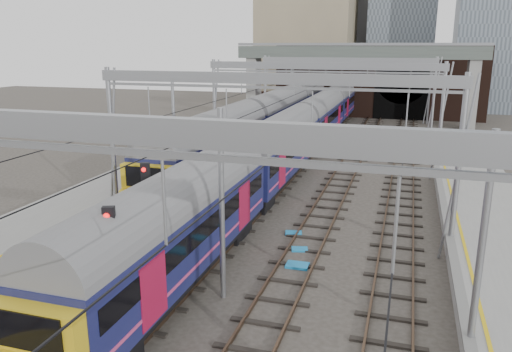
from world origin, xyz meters
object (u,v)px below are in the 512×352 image
(train_second, at_px, (276,115))
(signal_near_left, at_px, (149,206))
(train_main, at_px, (302,130))
(signal_near_centre, at_px, (115,264))

(train_second, bearing_deg, signal_near_left, -84.81)
(train_main, height_order, signal_near_centre, signal_near_centre)
(signal_near_left, distance_m, signal_near_centre, 5.38)
(train_second, distance_m, signal_near_left, 29.70)
(train_main, xyz_separation_m, signal_near_centre, (0.43, -27.72, 0.62))
(signal_near_left, xyz_separation_m, signal_near_centre, (1.74, -5.10, 0.03))
(train_second, distance_m, signal_near_centre, 34.96)
(train_main, height_order, signal_near_left, signal_near_left)
(train_second, bearing_deg, train_main, -60.09)
(train_second, xyz_separation_m, signal_near_centre, (4.43, -34.67, 0.48))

